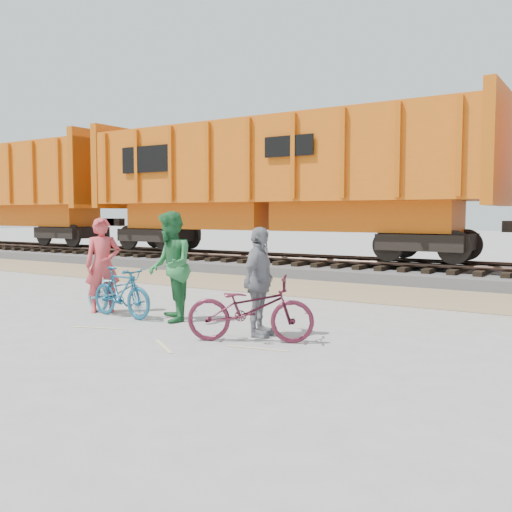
% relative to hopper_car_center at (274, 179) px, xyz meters
% --- Properties ---
extents(ground, '(120.00, 120.00, 0.00)m').
position_rel_hopper_car_center_xyz_m(ground, '(3.40, -9.00, -3.01)').
color(ground, '#9E9E99').
rests_on(ground, ground).
extents(gravel_strip, '(120.00, 3.00, 0.02)m').
position_rel_hopper_car_center_xyz_m(gravel_strip, '(3.40, -3.50, -3.00)').
color(gravel_strip, '#9C8560').
rests_on(gravel_strip, ground).
extents(ballast_bed, '(120.00, 4.00, 0.30)m').
position_rel_hopper_car_center_xyz_m(ballast_bed, '(3.40, 0.00, -2.86)').
color(ballast_bed, slate).
rests_on(ballast_bed, ground).
extents(track, '(120.00, 2.60, 0.24)m').
position_rel_hopper_car_center_xyz_m(track, '(3.40, 0.00, -2.53)').
color(track, black).
rests_on(track, ballast_bed).
extents(hopper_car_center, '(14.00, 3.13, 4.65)m').
position_rel_hopper_car_center_xyz_m(hopper_car_center, '(0.00, 0.00, 0.00)').
color(hopper_car_center, black).
rests_on(hopper_car_center, track).
extents(bicycle_blue, '(1.72, 0.68, 0.89)m').
position_rel_hopper_car_center_xyz_m(bicycle_blue, '(1.82, -8.76, -2.56)').
color(bicycle_blue, '#6CADC3').
rests_on(bicycle_blue, ground).
extents(bicycle_teal, '(1.56, 0.57, 0.91)m').
position_rel_hopper_car_center_xyz_m(bicycle_teal, '(2.02, -8.89, -2.55)').
color(bicycle_teal, navy).
rests_on(bicycle_teal, ground).
extents(bicycle_maroon, '(1.96, 1.38, 0.98)m').
position_rel_hopper_car_center_xyz_m(bicycle_maroon, '(5.08, -9.29, -2.52)').
color(bicycle_maroon, '#531929').
rests_on(bicycle_maroon, ground).
extents(person_solo, '(0.75, 0.78, 1.80)m').
position_rel_hopper_car_center_xyz_m(person_solo, '(1.32, -8.66, -2.11)').
color(person_solo, '#C63C3F').
rests_on(person_solo, ground).
extents(person_man, '(1.17, 1.18, 1.92)m').
position_rel_hopper_car_center_xyz_m(person_man, '(3.02, -8.69, -2.05)').
color(person_man, '#277039').
rests_on(person_man, ground).
extents(person_woman, '(0.58, 1.04, 1.68)m').
position_rel_hopper_car_center_xyz_m(person_woman, '(4.98, -8.89, -2.17)').
color(person_woman, gray).
rests_on(person_woman, ground).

